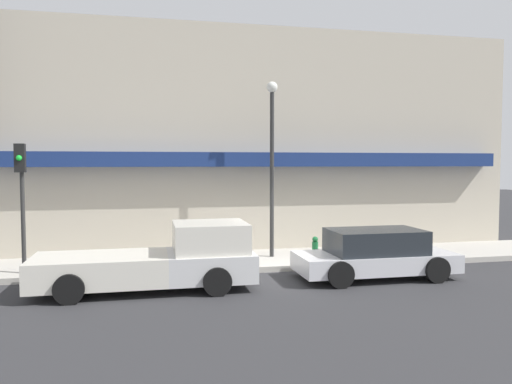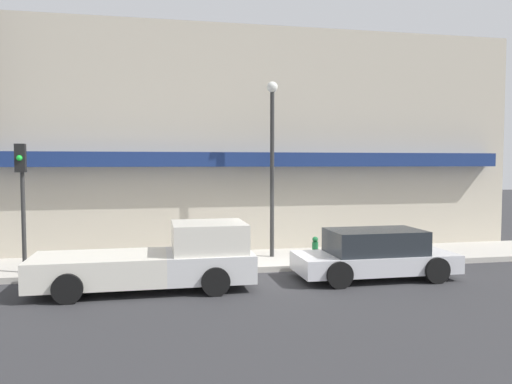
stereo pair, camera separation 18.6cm
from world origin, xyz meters
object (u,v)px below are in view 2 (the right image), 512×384
at_px(pickup_truck, 160,260).
at_px(fire_hydrant, 315,248).
at_px(street_lamp, 272,149).
at_px(traffic_light, 22,185).
at_px(parked_car, 375,254).

distance_m(pickup_truck, fire_hydrant, 5.39).
bearing_deg(fire_hydrant, street_lamp, 146.20).
distance_m(fire_hydrant, traffic_light, 9.02).
xyz_separation_m(fire_hydrant, street_lamp, (-1.24, 0.83, 3.24)).
bearing_deg(pickup_truck, fire_hydrant, 25.00).
relative_size(pickup_truck, traffic_light, 1.54).
relative_size(fire_hydrant, street_lamp, 0.13).
height_order(pickup_truck, fire_hydrant, pickup_truck).
relative_size(street_lamp, traffic_light, 1.58).
xyz_separation_m(street_lamp, traffic_light, (-7.52, -1.05, -1.08)).
bearing_deg(parked_car, street_lamp, 129.94).
distance_m(pickup_truck, traffic_light, 4.67).
xyz_separation_m(parked_car, fire_hydrant, (-1.09, 2.11, -0.14)).
relative_size(pickup_truck, parked_car, 1.24).
bearing_deg(traffic_light, pickup_truck, -26.49).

